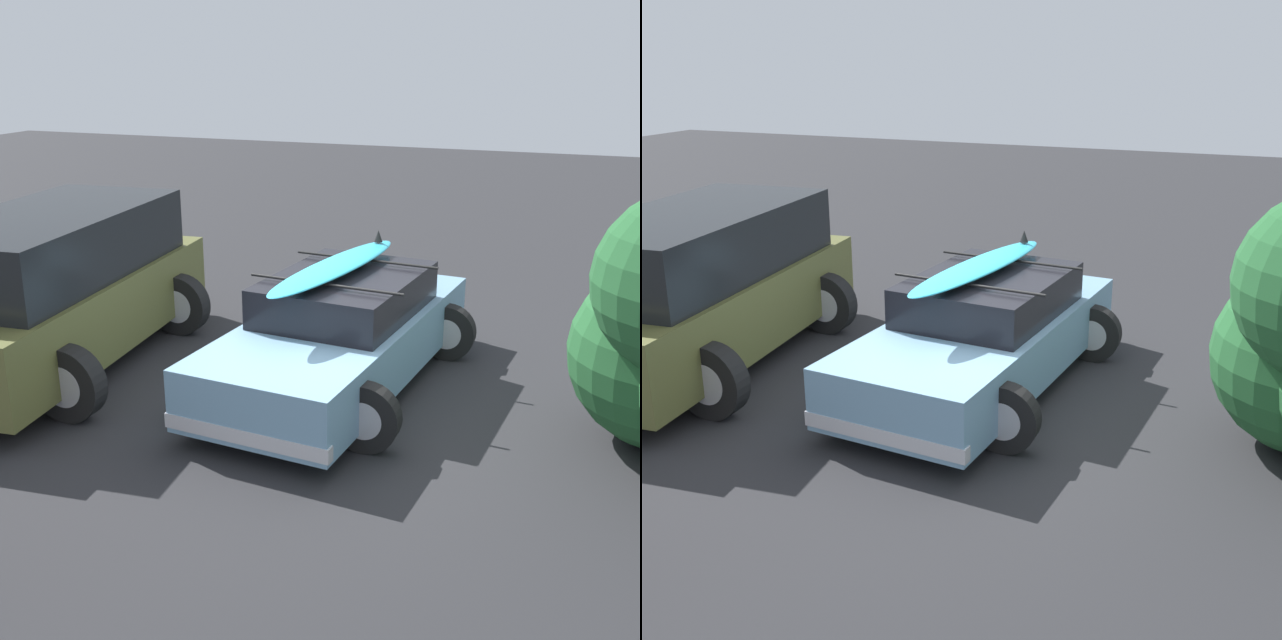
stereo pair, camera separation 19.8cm
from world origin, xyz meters
TOP-DOWN VIEW (x-y plane):
  - ground_plane at (0.00, 0.00)m, footprint 44.00×44.00m
  - sedan_car at (0.21, -0.72)m, footprint 2.54×4.25m
  - suv_car at (3.47, -0.17)m, footprint 2.84×4.66m

SIDE VIEW (x-z plane):
  - ground_plane at x=0.00m, z-range -0.02..0.00m
  - sedan_car at x=0.21m, z-range -0.15..1.35m
  - suv_car at x=3.47m, z-range 0.03..1.83m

